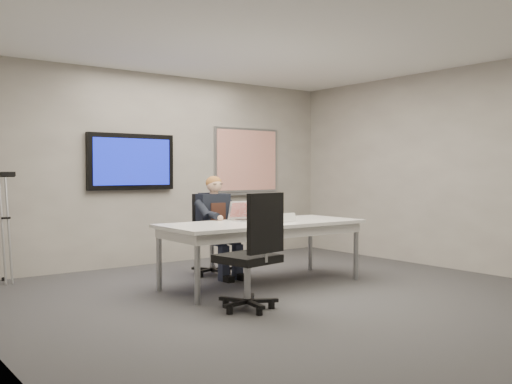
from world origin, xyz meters
TOP-DOWN VIEW (x-y plane):
  - floor at (0.00, 0.00)m, footprint 6.00×6.00m
  - ceiling at (0.00, 0.00)m, footprint 6.00×6.00m
  - wall_back at (0.00, 3.00)m, footprint 6.00×0.02m
  - wall_right at (3.00, 0.00)m, footprint 0.02×6.00m
  - conference_table at (0.18, 0.77)m, footprint 2.48×1.06m
  - tv_display at (-0.50, 2.95)m, footprint 1.30×0.09m
  - whiteboard at (1.55, 2.97)m, footprint 1.25×0.08m
  - office_chair_far at (0.07, 1.74)m, footprint 0.64×0.64m
  - office_chair_near at (-0.69, -0.16)m, footprint 0.63×0.63m
  - seated_person at (0.05, 1.50)m, footprint 0.42×0.72m
  - crutch at (-2.24, 2.78)m, footprint 0.23×0.66m
  - laptop at (0.12, 1.04)m, footprint 0.35×0.33m
  - name_tent at (0.41, 0.59)m, footprint 0.27×0.11m
  - pen at (-0.03, 0.38)m, footprint 0.01×0.15m

SIDE VIEW (x-z plane):
  - floor at x=0.00m, z-range -0.01..0.01m
  - office_chair_far at x=0.07m, z-range -0.20..0.86m
  - office_chair_near at x=-0.69m, z-range -0.22..0.94m
  - seated_person at x=0.05m, z-range -0.13..1.18m
  - conference_table at x=0.18m, z-range 0.29..1.05m
  - crutch at x=-2.24m, z-range -0.02..1.41m
  - pen at x=-0.03m, z-range 0.76..0.77m
  - name_tent at x=0.41m, z-range 0.76..0.86m
  - laptop at x=0.12m, z-range 0.70..0.94m
  - wall_back at x=0.00m, z-range 0.00..2.80m
  - wall_right at x=3.00m, z-range 0.00..2.80m
  - tv_display at x=-0.50m, z-range 1.10..1.90m
  - whiteboard at x=1.55m, z-range 0.98..2.08m
  - ceiling at x=0.00m, z-range 2.79..2.81m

